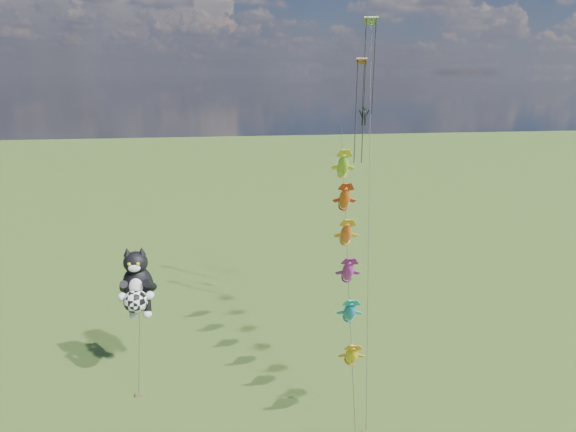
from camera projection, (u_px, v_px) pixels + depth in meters
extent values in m
cube|color=brown|center=(139.00, 395.00, 34.01)|extent=(0.40, 0.30, 0.22)
cylinder|color=black|center=(139.00, 351.00, 34.52)|extent=(0.12, 2.72, 5.36)
ellipsoid|color=black|center=(138.00, 286.00, 34.86)|extent=(2.27, 1.88, 3.22)
ellipsoid|color=black|center=(136.00, 263.00, 34.22)|extent=(1.76, 1.60, 1.63)
cone|color=black|center=(127.00, 252.00, 33.91)|extent=(0.58, 0.58, 0.60)
cone|color=black|center=(142.00, 251.00, 34.04)|extent=(0.58, 0.58, 0.60)
ellipsoid|color=white|center=(134.00, 268.00, 33.64)|extent=(0.86, 0.45, 0.58)
ellipsoid|color=white|center=(136.00, 287.00, 34.06)|extent=(1.02, 0.41, 1.33)
sphere|color=gold|center=(129.00, 264.00, 33.44)|extent=(0.24, 0.24, 0.24)
sphere|color=gold|center=(138.00, 264.00, 33.52)|extent=(0.24, 0.24, 0.24)
sphere|color=white|center=(122.00, 297.00, 33.81)|extent=(0.60, 0.60, 0.60)
sphere|color=white|center=(150.00, 295.00, 34.06)|extent=(0.60, 0.60, 0.60)
sphere|color=white|center=(133.00, 315.00, 35.28)|extent=(0.64, 0.64, 0.64)
sphere|color=white|center=(148.00, 314.00, 35.41)|extent=(0.64, 0.64, 0.64)
sphere|color=white|center=(136.00, 301.00, 33.72)|extent=(1.67, 1.67, 1.67)
cylinder|color=black|center=(348.00, 273.00, 31.93)|extent=(2.35, 15.67, 18.21)
ellipsoid|color=yellow|center=(352.00, 355.00, 29.74)|extent=(1.08, 2.19, 2.25)
ellipsoid|color=blue|center=(350.00, 311.00, 30.85)|extent=(1.08, 2.19, 2.25)
ellipsoid|color=#D833A0|center=(348.00, 271.00, 31.97)|extent=(1.08, 2.19, 2.25)
ellipsoid|color=red|center=(346.00, 234.00, 33.08)|extent=(1.08, 2.19, 2.25)
ellipsoid|color=orange|center=(345.00, 199.00, 34.19)|extent=(1.08, 2.19, 2.25)
ellipsoid|color=green|center=(343.00, 166.00, 35.31)|extent=(1.08, 2.19, 2.25)
cylinder|color=black|center=(369.00, 198.00, 34.76)|extent=(4.15, 16.59, 26.32)
cube|color=#3E9E1E|center=(362.00, 61.00, 37.29)|extent=(0.97, 0.74, 0.50)
cylinder|color=black|center=(356.00, 114.00, 38.42)|extent=(0.08, 0.08, 8.13)
cylinder|color=black|center=(363.00, 114.00, 38.50)|extent=(0.08, 0.08, 8.13)
cube|color=#2432CC|center=(371.00, 21.00, 39.23)|extent=(1.27, 0.94, 0.63)
cylinder|color=black|center=(364.00, 70.00, 40.28)|extent=(0.08, 0.08, 7.72)
cylinder|color=black|center=(373.00, 70.00, 40.39)|extent=(0.08, 0.08, 7.72)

